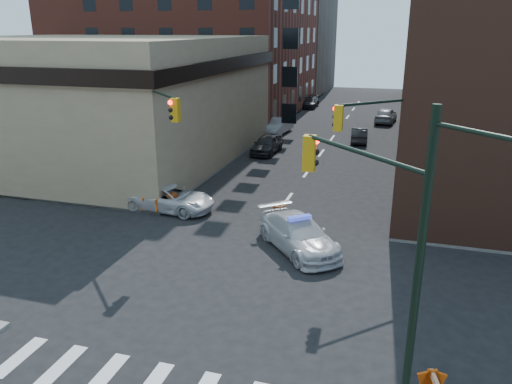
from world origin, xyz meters
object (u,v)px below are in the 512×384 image
Objects in this scene: parked_car_wnear at (267,144)px; barrel_road at (279,215)px; pedestrian_b at (124,177)px; barrel_bank at (172,204)px; parked_car_wfar at (279,126)px; pedestrian_a at (160,190)px; pickup at (171,198)px; parked_car_enear at (359,135)px; police_car at (299,234)px; barricade_nw_a at (153,203)px.

parked_car_wnear is 15.46m from barrel_road.
pedestrian_b is 4.85m from barrel_bank.
parked_car_wfar is (-1.05, 8.03, -0.01)m from parked_car_wnear.
pedestrian_b is at bearing 152.25° from barrel_bank.
barrel_road is at bearing 0.26° from pedestrian_b.
pedestrian_a is at bearing 174.00° from barrel_road.
pedestrian_a is at bearing -13.16° from pedestrian_b.
parked_car_enear is at bearing -17.13° from pickup.
police_car is 4.71× the size of barricade_nw_a.
parked_car_wnear reaches higher than parked_car_wfar.
pickup is 4.45× the size of barricade_nw_a.
police_car reaches higher than parked_car_enear.
parked_car_enear is at bearing 72.89° from pedestrian_a.
parked_car_enear is 22.38m from pedestrian_b.
pedestrian_b is 10.55m from barrel_road.
pedestrian_a reaches higher than barricade_nw_a.
barrel_road is at bearing 0.82° from pedestrian_a.
parked_car_wfar is 20.89m from pedestrian_b.
pedestrian_b is at bearing -96.06° from parked_car_wfar.
pedestrian_a is 1.62× the size of barrel_road.
barrel_road is 6.00m from barrel_bank.
police_car is at bearing -106.57° from pickup.
parked_car_wfar is at bearing 104.22° from barrel_road.
parked_car_wnear is at bearing 84.99° from barrel_bank.
barrel_bank is at bearing 178.98° from barrel_road.
pedestrian_a reaches higher than police_car.
pickup is at bearing -10.82° from pedestrian_a.
parked_car_wnear is 8.09m from parked_car_wfar.
police_car is 1.31× the size of parked_car_enear.
parked_car_wfar is (0.53, 22.24, 0.04)m from pickup.
police_car reaches higher than barrel_bank.
police_car is at bearing -14.36° from pedestrian_a.
parked_car_wnear is 13.56m from pedestrian_b.
barrel_road is at bearing 9.47° from barricade_nw_a.
pedestrian_b reaches higher than barricade_nw_a.
parked_car_wnear is (1.58, 14.21, 0.06)m from pickup.
pedestrian_a is at bearing 77.27° from pickup.
pickup is 22.16m from parked_car_enear.
police_car is 2.87× the size of pedestrian_a.
pickup is 22.24m from parked_car_wfar.
pickup is 2.72× the size of pedestrian_a.
pedestrian_b is (-12.29, -18.70, 0.37)m from parked_car_enear.
pickup reaches higher than barricade_nw_a.
parked_car_wnear is 14.67m from barrel_bank.
pedestrian_b is 1.61× the size of barrel_bank.
pickup is 1.11× the size of parked_car_wfar.
barrel_bank is at bearing -14.58° from pedestrian_b.
parked_car_enear is 23.10m from barricade_nw_a.
pedestrian_a is 7.05m from barrel_road.
pedestrian_a is at bearing -86.81° from parked_car_wfar.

